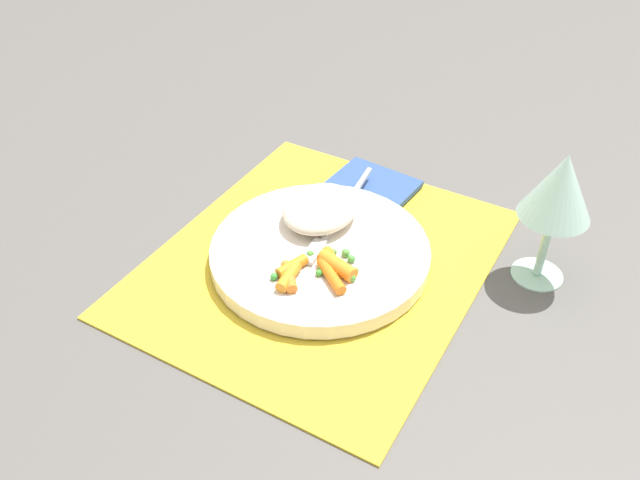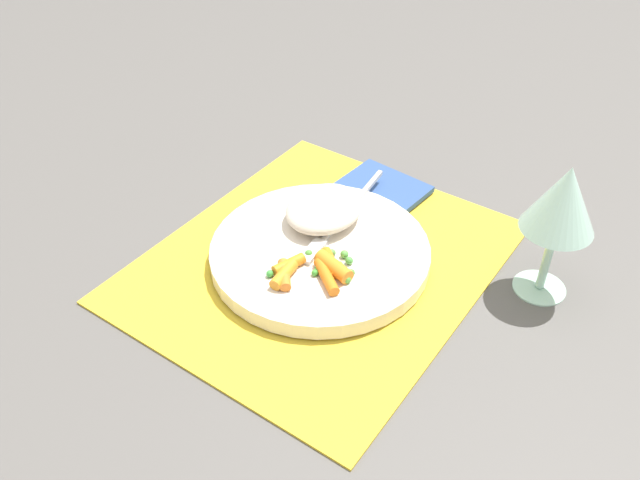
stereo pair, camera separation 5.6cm
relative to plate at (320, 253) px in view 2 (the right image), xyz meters
name	(u,v)px [view 2 (the right image)]	position (x,y,z in m)	size (l,w,h in m)	color
ground_plane	(320,263)	(0.00, 0.00, -0.02)	(2.40, 2.40, 0.00)	#565451
placemat	(320,261)	(0.00, 0.00, -0.01)	(0.43, 0.37, 0.01)	gold
plate	(320,253)	(0.00, 0.00, 0.00)	(0.26, 0.26, 0.02)	silver
rice_mound	(324,209)	(-0.05, -0.03, 0.03)	(0.11, 0.09, 0.03)	beige
carrot_portion	(312,270)	(0.05, 0.02, 0.02)	(0.09, 0.08, 0.02)	orange
pea_scatter	(319,267)	(0.04, 0.02, 0.01)	(0.09, 0.09, 0.01)	#539F33
fork	(338,223)	(-0.05, -0.01, 0.01)	(0.21, 0.04, 0.01)	silver
wine_glass	(563,203)	(-0.11, 0.24, 0.11)	(0.08, 0.08, 0.17)	#B2E0CC
napkin	(380,190)	(-0.16, -0.01, -0.01)	(0.10, 0.11, 0.01)	#33518C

